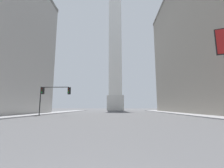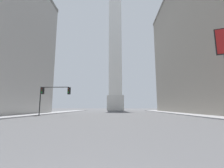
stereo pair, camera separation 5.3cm
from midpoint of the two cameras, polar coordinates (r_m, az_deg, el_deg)
The scene contains 4 objects.
sidewalk_left at distance 31.40m, azimuth -30.47°, elevation -10.21°, with size 5.00×84.90×0.15m, color gray.
sidewalk_right at distance 30.48m, azimuth 31.75°, elevation -10.19°, with size 5.00×84.90×0.15m, color gray.
obelisk at distance 79.46m, azimuth 1.28°, elevation 16.40°, with size 7.78×7.78×74.12m.
traffic_light_mid_left at distance 29.59m, azimuth -22.20°, elevation -3.28°, with size 5.71×0.53×5.23m.
Camera 2 is at (0.94, -1.12, 1.48)m, focal length 24.00 mm.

